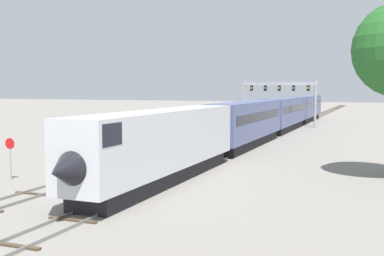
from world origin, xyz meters
name	(u,v)px	position (x,y,z in m)	size (l,w,h in m)	color
ground_plane	(104,192)	(0.00, 0.00, 0.00)	(400.00, 400.00, 0.00)	gray
track_main	(299,124)	(2.00, 60.00, 0.07)	(2.60, 200.00, 0.16)	slate
track_near	(235,133)	(-3.50, 40.00, 0.07)	(2.60, 160.00, 0.16)	slate
passenger_train	(270,117)	(2.00, 36.80, 2.60)	(3.04, 86.35, 4.80)	silver
signal_gantry	(279,92)	(-0.25, 53.92, 5.56)	(12.10, 0.49, 7.54)	#999BA0
stop_sign	(10,153)	(-8.00, 1.13, 1.87)	(0.76, 0.08, 2.88)	gray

